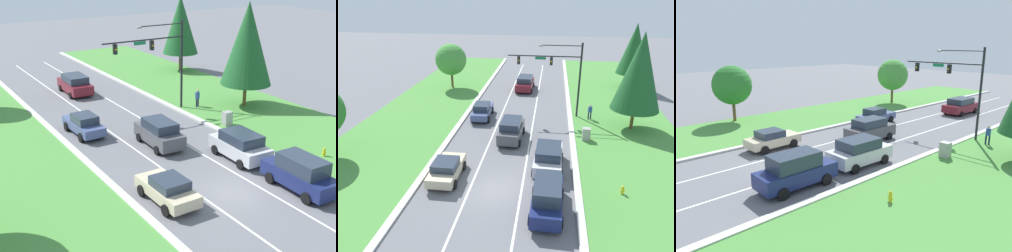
{
  "view_description": "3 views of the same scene",
  "coord_description": "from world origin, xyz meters",
  "views": [
    {
      "loc": [
        -16.01,
        -18.73,
        13.05
      ],
      "look_at": [
        0.8,
        8.39,
        1.36
      ],
      "focal_mm": 50.0,
      "sensor_mm": 36.0,
      "label": 1
    },
    {
      "loc": [
        3.41,
        -18.89,
        12.92
      ],
      "look_at": [
        -0.36,
        7.8,
        1.53
      ],
      "focal_mm": 35.0,
      "sensor_mm": 36.0,
      "label": 2
    },
    {
      "loc": [
        18.41,
        -11.92,
        8.21
      ],
      "look_at": [
        -1.37,
        6.61,
        1.33
      ],
      "focal_mm": 35.0,
      "sensor_mm": 36.0,
      "label": 3
    }
  ],
  "objects": [
    {
      "name": "conifer_far_right_tree",
      "position": [
        11.5,
        12.39,
        5.77
      ],
      "size": [
        4.56,
        4.56,
        9.43
      ],
      "color": "brown",
      "rests_on": "ground_plane"
    },
    {
      "name": "lane_stripe_inner_right",
      "position": [
        1.8,
        0.0,
        0.0
      ],
      "size": [
        0.14,
        81.0,
        0.01
      ],
      "color": "white",
      "rests_on": "ground_plane"
    },
    {
      "name": "silver_suv",
      "position": [
        3.52,
        3.5,
        0.98
      ],
      "size": [
        2.37,
        4.61,
        1.89
      ],
      "rotation": [
        0.0,
        0.0,
        -0.03
      ],
      "color": "silver",
      "rests_on": "ground_plane"
    },
    {
      "name": "burgundy_suv",
      "position": [
        -0.1,
        24.53,
        0.97
      ],
      "size": [
        2.4,
        5.12,
        1.89
      ],
      "rotation": [
        0.0,
        0.0,
        -0.03
      ],
      "color": "maroon",
      "rests_on": "ground_plane"
    },
    {
      "name": "curb_strip_left",
      "position": [
        -5.65,
        0.0,
        0.07
      ],
      "size": [
        0.5,
        90.0,
        0.15
      ],
      "color": "beige",
      "rests_on": "ground_plane"
    },
    {
      "name": "pedestrian",
      "position": [
        7.65,
        14.37,
        0.94
      ],
      "size": [
        0.43,
        0.34,
        1.69
      ],
      "rotation": [
        0.0,
        0.0,
        3.49
      ],
      "color": "#232842",
      "rests_on": "ground_plane"
    },
    {
      "name": "utility_cabinet",
      "position": [
        6.85,
        9.07,
        0.6
      ],
      "size": [
        0.7,
        0.6,
        1.2
      ],
      "color": "#9E9E99",
      "rests_on": "ground_plane"
    },
    {
      "name": "grass_verge_left",
      "position": [
        -10.9,
        0.0,
        0.04
      ],
      "size": [
        10.0,
        90.0,
        0.08
      ],
      "color": "#4C8E3D",
      "rests_on": "ground_plane"
    },
    {
      "name": "champagne_sedan",
      "position": [
        -3.77,
        1.02,
        0.79
      ],
      "size": [
        2.1,
        4.28,
        1.53
      ],
      "rotation": [
        0.0,
        0.0,
        0.01
      ],
      "color": "beige",
      "rests_on": "ground_plane"
    },
    {
      "name": "graphite_suv",
      "position": [
        0.05,
        8.36,
        1.0
      ],
      "size": [
        2.23,
        4.62,
        1.95
      ],
      "rotation": [
        0.0,
        0.0,
        -0.04
      ],
      "color": "#4C4C51",
      "rests_on": "ground_plane"
    },
    {
      "name": "slate_blue_sedan",
      "position": [
        -3.72,
        13.37,
        0.84
      ],
      "size": [
        2.03,
        4.59,
        1.65
      ],
      "rotation": [
        0.0,
        0.0,
        0.03
      ],
      "color": "#475684",
      "rests_on": "ground_plane"
    },
    {
      "name": "ground_plane",
      "position": [
        0.0,
        0.0,
        0.0
      ],
      "size": [
        160.0,
        160.0,
        0.0
      ],
      "primitive_type": "plane",
      "color": "slate"
    },
    {
      "name": "traffic_signal_mast",
      "position": [
        4.18,
        15.04,
        5.26
      ],
      "size": [
        7.62,
        0.41,
        7.9
      ],
      "color": "black",
      "rests_on": "ground_plane"
    },
    {
      "name": "fire_hydrant",
      "position": [
        8.59,
        0.63,
        0.34
      ],
      "size": [
        0.34,
        0.2,
        0.7
      ],
      "color": "gold",
      "rests_on": "ground_plane"
    },
    {
      "name": "lane_stripe_inner_left",
      "position": [
        -1.8,
        0.0,
        0.0
      ],
      "size": [
        0.14,
        81.0,
        0.01
      ],
      "color": "white",
      "rests_on": "ground_plane"
    },
    {
      "name": "conifer_near_right_tree",
      "position": [
        14.2,
        27.23,
        5.46
      ],
      "size": [
        4.15,
        4.15,
        8.79
      ],
      "color": "brown",
      "rests_on": "ground_plane"
    },
    {
      "name": "navy_suv",
      "position": [
        3.57,
        -1.84,
        1.07
      ],
      "size": [
        2.13,
        4.83,
        2.12
      ],
      "rotation": [
        0.0,
        0.0,
        -0.02
      ],
      "color": "navy",
      "rests_on": "ground_plane"
    },
    {
      "name": "curb_strip_right",
      "position": [
        5.65,
        0.0,
        0.07
      ],
      "size": [
        0.5,
        90.0,
        0.15
      ],
      "color": "beige",
      "rests_on": "ground_plane"
    }
  ]
}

